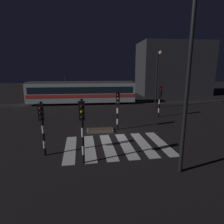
{
  "coord_description": "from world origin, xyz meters",
  "views": [
    {
      "loc": [
        -1.62,
        -13.7,
        4.98
      ],
      "look_at": [
        0.1,
        2.01,
        1.4
      ],
      "focal_mm": 30.33,
      "sensor_mm": 36.0,
      "label": 1
    }
  ],
  "objects_px": {
    "street_lamp_near_kerb": "(192,70)",
    "street_lamp_trackside_right": "(158,73)",
    "tram": "(82,92)",
    "traffic_light_median_centre": "(118,105)",
    "traffic_light_corner_far_right": "(160,97)",
    "traffic_light_kerb_mid_left": "(82,122)",
    "traffic_light_corner_near_left": "(42,121)"
  },
  "relations": [
    {
      "from": "traffic_light_kerb_mid_left",
      "to": "street_lamp_trackside_right",
      "type": "relative_size",
      "value": 0.49
    },
    {
      "from": "traffic_light_median_centre",
      "to": "traffic_light_kerb_mid_left",
      "type": "height_order",
      "value": "traffic_light_kerb_mid_left"
    },
    {
      "from": "traffic_light_corner_far_right",
      "to": "traffic_light_kerb_mid_left",
      "type": "distance_m",
      "value": 12.1
    },
    {
      "from": "street_lamp_near_kerb",
      "to": "street_lamp_trackside_right",
      "type": "height_order",
      "value": "street_lamp_near_kerb"
    },
    {
      "from": "traffic_light_median_centre",
      "to": "street_lamp_near_kerb",
      "type": "bearing_deg",
      "value": -72.9
    },
    {
      "from": "street_lamp_near_kerb",
      "to": "street_lamp_trackside_right",
      "type": "relative_size",
      "value": 1.11
    },
    {
      "from": "tram",
      "to": "traffic_light_median_centre",
      "type": "bearing_deg",
      "value": -74.38
    },
    {
      "from": "street_lamp_trackside_right",
      "to": "tram",
      "type": "xyz_separation_m",
      "value": [
        -9.69,
        4.27,
        -2.78
      ]
    },
    {
      "from": "street_lamp_near_kerb",
      "to": "street_lamp_trackside_right",
      "type": "distance_m",
      "value": 15.95
    },
    {
      "from": "traffic_light_corner_near_left",
      "to": "traffic_light_kerb_mid_left",
      "type": "xyz_separation_m",
      "value": [
        2.31,
        -1.2,
        0.19
      ]
    },
    {
      "from": "traffic_light_median_centre",
      "to": "traffic_light_corner_near_left",
      "type": "bearing_deg",
      "value": -138.25
    },
    {
      "from": "traffic_light_corner_near_left",
      "to": "tram",
      "type": "bearing_deg",
      "value": 85.25
    },
    {
      "from": "street_lamp_trackside_right",
      "to": "tram",
      "type": "relative_size",
      "value": 0.46
    },
    {
      "from": "traffic_light_kerb_mid_left",
      "to": "traffic_light_median_centre",
      "type": "bearing_deg",
      "value": 64.96
    },
    {
      "from": "traffic_light_kerb_mid_left",
      "to": "street_lamp_trackside_right",
      "type": "distance_m",
      "value": 16.6
    },
    {
      "from": "street_lamp_near_kerb",
      "to": "street_lamp_trackside_right",
      "type": "xyz_separation_m",
      "value": [
        3.98,
        15.44,
        -0.44
      ]
    },
    {
      "from": "traffic_light_corner_far_right",
      "to": "street_lamp_near_kerb",
      "type": "bearing_deg",
      "value": -104.2
    },
    {
      "from": "traffic_light_median_centre",
      "to": "traffic_light_corner_far_right",
      "type": "bearing_deg",
      "value": 37.59
    },
    {
      "from": "traffic_light_corner_far_right",
      "to": "street_lamp_near_kerb",
      "type": "distance_m",
      "value": 11.65
    },
    {
      "from": "traffic_light_kerb_mid_left",
      "to": "traffic_light_corner_near_left",
      "type": "bearing_deg",
      "value": 152.49
    },
    {
      "from": "traffic_light_corner_near_left",
      "to": "street_lamp_trackside_right",
      "type": "height_order",
      "value": "street_lamp_trackside_right"
    },
    {
      "from": "traffic_light_corner_far_right",
      "to": "traffic_light_kerb_mid_left",
      "type": "bearing_deg",
      "value": -128.83
    },
    {
      "from": "street_lamp_near_kerb",
      "to": "tram",
      "type": "distance_m",
      "value": 20.77
    },
    {
      "from": "traffic_light_corner_far_right",
      "to": "tram",
      "type": "height_order",
      "value": "tram"
    },
    {
      "from": "traffic_light_corner_far_right",
      "to": "tram",
      "type": "relative_size",
      "value": 0.21
    },
    {
      "from": "traffic_light_corner_far_right",
      "to": "street_lamp_trackside_right",
      "type": "bearing_deg",
      "value": 74.95
    },
    {
      "from": "traffic_light_corner_near_left",
      "to": "traffic_light_kerb_mid_left",
      "type": "bearing_deg",
      "value": -27.51
    },
    {
      "from": "traffic_light_corner_far_right",
      "to": "tram",
      "type": "distance_m",
      "value": 12.2
    },
    {
      "from": "street_lamp_near_kerb",
      "to": "tram",
      "type": "xyz_separation_m",
      "value": [
        -5.71,
        19.71,
        -3.22
      ]
    },
    {
      "from": "traffic_light_corner_far_right",
      "to": "traffic_light_corner_near_left",
      "type": "distance_m",
      "value": 12.87
    },
    {
      "from": "street_lamp_trackside_right",
      "to": "traffic_light_corner_near_left",
      "type": "bearing_deg",
      "value": -131.15
    },
    {
      "from": "traffic_light_kerb_mid_left",
      "to": "traffic_light_corner_far_right",
      "type": "bearing_deg",
      "value": 51.17
    }
  ]
}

